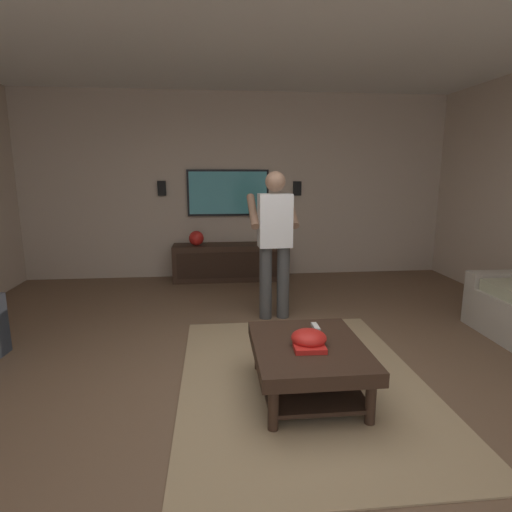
{
  "coord_description": "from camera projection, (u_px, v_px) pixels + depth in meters",
  "views": [
    {
      "loc": [
        -2.92,
        0.39,
        1.63
      ],
      "look_at": [
        0.61,
        0.03,
        0.91
      ],
      "focal_mm": 29.03,
      "sensor_mm": 36.0,
      "label": 1
    }
  ],
  "objects": [
    {
      "name": "bowl",
      "position": [
        309.0,
        338.0,
        2.98
      ],
      "size": [
        0.26,
        0.26,
        0.12
      ],
      "primitive_type": "ellipsoid",
      "color": "red",
      "rests_on": "coffee_table"
    },
    {
      "name": "person_standing",
      "position": [
        275.0,
        236.0,
        4.56
      ],
      "size": [
        0.55,
        0.55,
        1.64
      ],
      "rotation": [
        0.0,
        0.0,
        0.04
      ],
      "color": "#3F3F3F",
      "rests_on": "ground"
    },
    {
      "name": "ground_plane",
      "position": [
        268.0,
        386.0,
        3.21
      ],
      "size": [
        8.53,
        8.53,
        0.0
      ],
      "primitive_type": "plane",
      "color": "brown"
    },
    {
      "name": "remote_white",
      "position": [
        316.0,
        327.0,
        3.32
      ],
      "size": [
        0.15,
        0.04,
        0.02
      ],
      "primitive_type": "cube",
      "rotation": [
        0.0,
        0.0,
        0.0
      ],
      "color": "white",
      "rests_on": "coffee_table"
    },
    {
      "name": "wall_speaker_right",
      "position": [
        162.0,
        188.0,
        6.26
      ],
      "size": [
        0.06,
        0.12,
        0.22
      ],
      "primitive_type": "cube",
      "color": "black"
    },
    {
      "name": "book",
      "position": [
        310.0,
        348.0,
        2.9
      ],
      "size": [
        0.17,
        0.23,
        0.04
      ],
      "primitive_type": "cube",
      "rotation": [
        0.0,
        0.0,
        1.53
      ],
      "color": "red",
      "rests_on": "coffee_table"
    },
    {
      "name": "wall_back_tv",
      "position": [
        238.0,
        187.0,
        6.45
      ],
      "size": [
        0.1,
        6.75,
        2.81
      ],
      "primitive_type": "cube",
      "color": "#BCA893",
      "rests_on": "ground"
    },
    {
      "name": "area_rug",
      "position": [
        302.0,
        380.0,
        3.29
      ],
      "size": [
        2.6,
        1.9,
        0.01
      ],
      "primitive_type": "cube",
      "color": "#9E8460",
      "rests_on": "ground"
    },
    {
      "name": "coffee_table",
      "position": [
        308.0,
        357.0,
        3.04
      ],
      "size": [
        1.0,
        0.8,
        0.4
      ],
      "color": "#332116",
      "rests_on": "ground"
    },
    {
      "name": "tv",
      "position": [
        228.0,
        193.0,
        6.36
      ],
      "size": [
        0.05,
        1.25,
        0.7
      ],
      "rotation": [
        0.0,
        0.0,
        3.14
      ],
      "color": "black"
    },
    {
      "name": "wall_speaker_left",
      "position": [
        297.0,
        188.0,
        6.47
      ],
      "size": [
        0.06,
        0.12,
        0.22
      ],
      "primitive_type": "cube",
      "color": "black"
    },
    {
      "name": "vase_round",
      "position": [
        196.0,
        238.0,
        6.16
      ],
      "size": [
        0.22,
        0.22,
        0.22
      ],
      "primitive_type": "sphere",
      "color": "red",
      "rests_on": "media_console"
    },
    {
      "name": "media_console",
      "position": [
        230.0,
        262.0,
        6.33
      ],
      "size": [
        0.45,
        1.7,
        0.55
      ],
      "rotation": [
        0.0,
        0.0,
        3.14
      ],
      "color": "#332116",
      "rests_on": "ground"
    }
  ]
}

